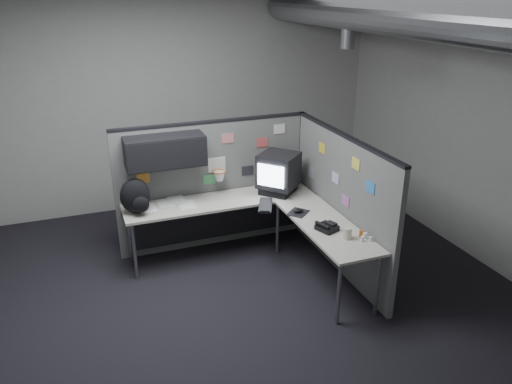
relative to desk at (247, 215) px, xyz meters
name	(u,v)px	position (x,y,z in m)	size (l,w,h in m)	color
room	(310,99)	(0.41, -0.70, 1.48)	(5.62, 5.62, 3.22)	black
partition_back	(202,174)	(-0.40, 0.53, 0.38)	(2.44, 0.42, 1.63)	#60625F
partition_right	(340,203)	(0.95, -0.49, 0.21)	(0.07, 2.23, 1.63)	#60625F
desk	(247,215)	(0.00, 0.00, 0.00)	(2.31, 2.11, 0.73)	beige
monitor	(278,173)	(0.50, 0.27, 0.37)	(0.61, 0.61, 0.50)	black
keyboard	(265,205)	(0.19, -0.10, 0.13)	(0.30, 0.44, 0.04)	black
mouse	(298,211)	(0.47, -0.39, 0.14)	(0.31, 0.31, 0.05)	black
phone	(327,227)	(0.57, -0.88, 0.15)	(0.24, 0.25, 0.09)	black
bottles	(364,236)	(0.83, -1.20, 0.15)	(0.12, 0.15, 0.07)	silver
cup	(347,233)	(0.68, -1.13, 0.18)	(0.09, 0.09, 0.12)	beige
papers	(169,204)	(-0.85, 0.36, 0.12)	(0.64, 0.45, 0.01)	white
backpack	(136,197)	(-1.24, 0.25, 0.32)	(0.35, 0.32, 0.41)	black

